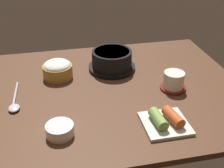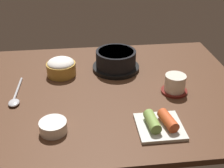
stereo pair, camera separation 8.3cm
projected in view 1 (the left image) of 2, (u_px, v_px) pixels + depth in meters
The scene contains 7 objects.
dining_table at pixel (105, 91), 106.00cm from camera, with size 100.00×76.00×2.00cm, color #4C2D1C.
stone_pot at pixel (112, 60), 116.98cm from camera, with size 18.69×18.69×7.89cm.
rice_bowl at pixel (57, 69), 111.50cm from camera, with size 11.22×11.22×6.87cm.
tea_cup_with_saucer at pixel (174, 81), 103.97cm from camera, with size 9.24×9.24×6.61cm.
kimchi_plate at pixel (165, 121), 86.97cm from camera, with size 13.35×13.35×4.27cm.
side_bowl_near at pixel (60, 130), 83.00cm from camera, with size 7.98×7.98×3.43cm.
spoon at pixel (14, 103), 96.52cm from camera, with size 3.60×19.33×1.35cm.
Camera 1 is at (-16.52, -88.52, 57.03)cm, focal length 47.19 mm.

